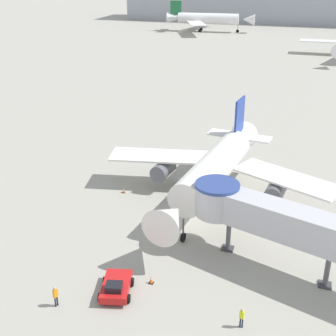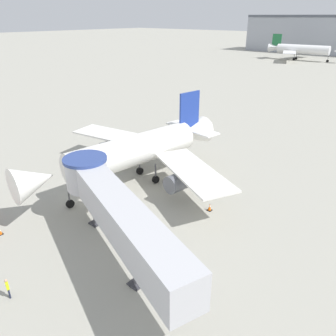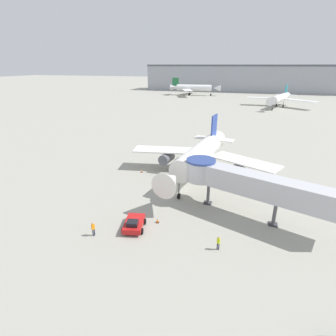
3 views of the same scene
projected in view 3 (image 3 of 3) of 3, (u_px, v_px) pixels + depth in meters
ground_plane at (181, 187)px, 42.92m from camera, size 800.00×800.00×0.00m
main_airplane at (199, 156)px, 45.24m from camera, size 27.09×25.69×9.74m
jet_bridge at (245, 182)px, 33.47m from camera, size 19.28×9.01×6.46m
pushback_tug_red at (134, 224)px, 31.89m from camera, size 3.13×4.21×1.54m
traffic_cone_starboard_wing at (258, 182)px, 44.06m from camera, size 0.49×0.49×0.80m
traffic_cone_port_wing at (142, 171)px, 48.86m from camera, size 0.36×0.36×0.60m
traffic_cone_near_nose at (157, 220)px, 33.26m from camera, size 0.41×0.41×0.68m
ground_crew_marshaller at (218, 242)px, 28.16m from camera, size 0.36×0.26×1.69m
ground_crew_wing_walker at (93, 228)px, 30.45m from camera, size 0.33×0.40×1.82m
background_jet_teal_tail at (280, 98)px, 121.74m from camera, size 30.83×29.23×9.57m
background_jet_green_tail at (193, 88)px, 170.49m from camera, size 32.84×33.52×10.82m
terminal_building at (240, 78)px, 194.94m from camera, size 139.25×23.04×18.84m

